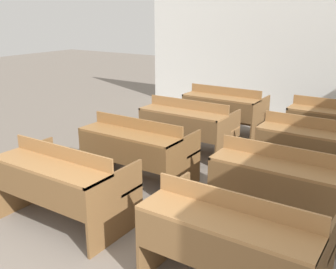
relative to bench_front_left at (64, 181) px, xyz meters
name	(u,v)px	position (x,y,z in m)	size (l,w,h in m)	color
wall_back	(302,48)	(0.77, 5.63, 0.95)	(7.11, 0.06, 2.85)	silver
bench_front_left	(64,181)	(0.00, 0.00, 0.00)	(1.35, 0.80, 0.85)	brown
bench_front_right	(233,237)	(1.89, -0.02, 0.00)	(1.35, 0.80, 0.85)	brown
bench_second_left	(137,147)	(0.00, 1.24, 0.00)	(1.35, 0.80, 0.85)	brown
bench_second_right	(282,181)	(1.87, 1.22, 0.00)	(1.35, 0.80, 0.85)	brown
bench_third_left	(188,124)	(-0.01, 2.51, 0.00)	(1.35, 0.80, 0.85)	brown
bench_third_right	(314,146)	(1.88, 2.51, 0.00)	(1.35, 0.80, 0.85)	brown
bench_back_left	(224,108)	(0.02, 3.75, 0.00)	(1.35, 0.80, 0.85)	brown
bench_back_right	(335,124)	(1.89, 3.76, 0.00)	(1.35, 0.80, 0.85)	brown
schoolbag	(14,186)	(-0.91, 0.04, -0.31)	(0.28, 0.24, 0.34)	#2D6638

